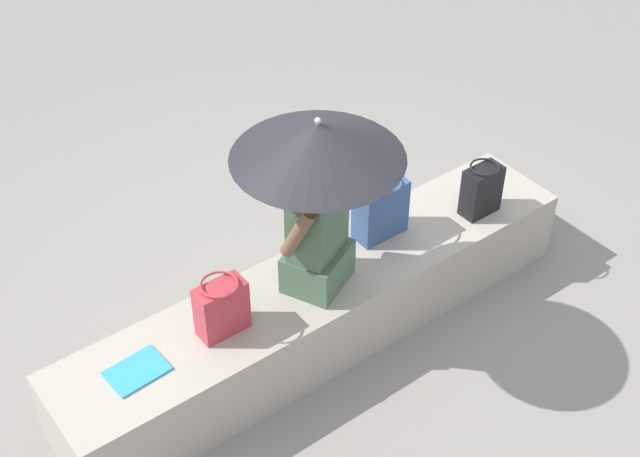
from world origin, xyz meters
name	(u,v)px	position (x,y,z in m)	size (l,w,h in m)	color
ground_plane	(322,335)	(0.00, 0.00, 0.00)	(14.00, 14.00, 0.00)	gray
stone_bench	(322,307)	(0.00, 0.00, 0.23)	(3.09, 0.58, 0.45)	#A8A093
person_seated	(317,225)	(-0.04, -0.01, 0.84)	(0.51, 0.40, 0.90)	#47664C
parasol	(318,141)	(-0.09, -0.08, 1.40)	(0.83, 0.83, 1.07)	#B7B7BC
handbag_black	(380,209)	(0.48, 0.10, 0.63)	(0.30, 0.22, 0.36)	#335184
tote_bag_canvas	(482,190)	(1.07, -0.10, 0.61)	(0.23, 0.17, 0.32)	black
shoulder_bag_spare	(222,308)	(-0.63, -0.01, 0.61)	(0.26, 0.19, 0.31)	#B2333D
magazine	(137,371)	(-1.11, 0.00, 0.46)	(0.28, 0.20, 0.01)	#339ED1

